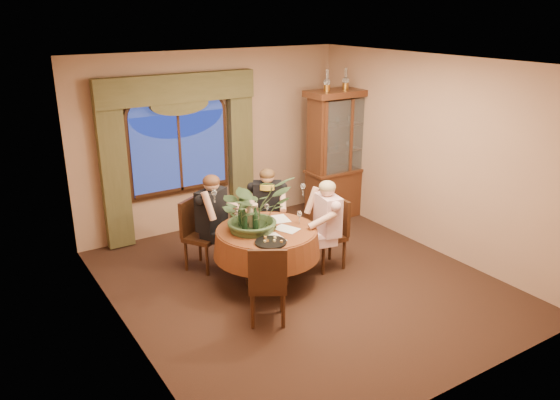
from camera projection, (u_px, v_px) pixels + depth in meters
floor at (301, 282)px, 7.12m from camera, size 5.00×5.00×0.00m
wall_back at (213, 140)px, 8.65m from camera, size 4.50×0.00×4.50m
wall_right at (432, 155)px, 7.79m from camera, size 0.00×5.00×5.00m
ceiling at (304, 62)px, 6.19m from camera, size 5.00×5.00×0.00m
window at (180, 152)px, 8.32m from camera, size 1.62×0.10×1.32m
arched_transom at (176, 101)px, 8.06m from camera, size 1.60×0.06×0.44m
drapery_left at (114, 171)px, 7.80m from camera, size 0.38×0.14×2.32m
drapery_right at (241, 152)px, 8.84m from camera, size 0.38×0.14×2.32m
swag_valance at (178, 88)px, 7.93m from camera, size 2.45×0.16×0.42m
dining_table at (267, 256)px, 7.01m from camera, size 1.72×1.72×0.75m
china_cabinet at (343, 154)px, 9.12m from camera, size 1.33×0.53×2.15m
oil_lamp_left at (327, 80)px, 8.52m from camera, size 0.11×0.11×0.34m
oil_lamp_center at (346, 79)px, 8.71m from camera, size 0.11×0.11×0.34m
oil_lamp_right at (364, 77)px, 8.90m from camera, size 0.11×0.11×0.34m
chair_right at (327, 235)px, 7.40m from camera, size 0.44×0.44×0.96m
chair_back_right at (263, 223)px, 7.80m from camera, size 0.57×0.57×0.96m
chair_back at (203, 235)px, 7.37m from camera, size 0.58×0.58×0.96m
chair_front_left at (268, 282)px, 6.11m from camera, size 0.58×0.58×0.96m
person_pink at (327, 227)px, 7.22m from camera, size 0.50×0.53×1.29m
person_back at (212, 222)px, 7.32m from camera, size 0.63×0.61×1.34m
person_scarf at (267, 211)px, 7.81m from camera, size 0.61×0.60×1.28m
stoneware_vase at (253, 215)px, 6.90m from camera, size 0.16×0.16×0.30m
centerpiece_plant at (254, 183)px, 6.68m from camera, size 0.94×1.04×0.81m
olive_bowl at (271, 229)px, 6.84m from camera, size 0.14×0.14×0.04m
cheese_platter at (271, 242)px, 6.46m from camera, size 0.38×0.38×0.02m
wine_bottle_0 at (241, 216)px, 6.84m from camera, size 0.07×0.07×0.33m
wine_bottle_1 at (251, 218)px, 6.78m from camera, size 0.07×0.07×0.33m
wine_bottle_2 at (245, 221)px, 6.68m from camera, size 0.07×0.07×0.33m
wine_bottle_3 at (255, 220)px, 6.71m from camera, size 0.07×0.07×0.33m
tasting_paper_0 at (287, 229)px, 6.87m from camera, size 0.31×0.36×0.00m
tasting_paper_1 at (280, 219)px, 7.20m from camera, size 0.27×0.34×0.00m
tasting_paper_2 at (274, 238)px, 6.60m from camera, size 0.22×0.31×0.00m
wine_glass_person_pink at (299, 217)px, 7.01m from camera, size 0.07×0.07×0.18m
wine_glass_person_back at (237, 216)px, 7.07m from camera, size 0.07×0.07×0.18m
wine_glass_person_scarf at (267, 210)px, 7.28m from camera, size 0.07×0.07×0.18m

